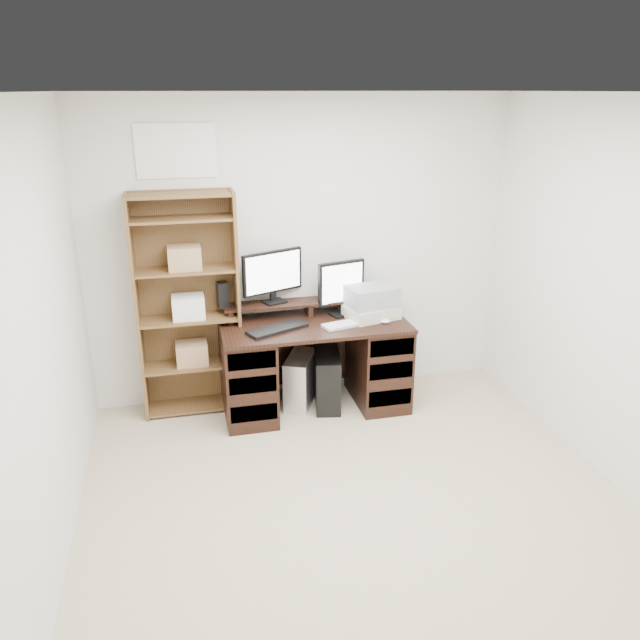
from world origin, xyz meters
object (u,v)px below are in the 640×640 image
object	(u,v)px
monitor_wide	(273,274)
tower_black	(327,379)
tower_silver	(300,380)
printer	(371,312)
desk	(314,364)
monitor_small	(341,286)
bookshelf	(188,304)

from	to	relation	value
monitor_wide	tower_black	distance (m)	0.99
tower_silver	tower_black	world-z (taller)	tower_black
printer	monitor_wide	bearing A→B (deg)	149.50
monitor_wide	tower_silver	distance (m)	0.93
printer	tower_silver	bearing A→B (deg)	159.71
monitor_wide	printer	world-z (taller)	monitor_wide
desk	monitor_small	size ratio (longest dim) A/B	3.32
bookshelf	tower_silver	bearing A→B (deg)	-9.07
printer	bookshelf	distance (m)	1.48
tower_black	bookshelf	world-z (taller)	bookshelf
desk	monitor_small	xyz separation A→B (m)	(0.27, 0.15, 0.61)
printer	tower_silver	world-z (taller)	printer
monitor_small	printer	xyz separation A→B (m)	(0.22, -0.14, -0.20)
printer	bookshelf	bearing A→B (deg)	157.97
monitor_small	desk	bearing A→B (deg)	-164.77
printer	tower_black	bearing A→B (deg)	167.65
tower_black	desk	bearing A→B (deg)	-169.98
monitor_small	tower_black	distance (m)	0.79
monitor_wide	bookshelf	xyz separation A→B (m)	(-0.69, -0.02, -0.19)
monitor_small	tower_black	xyz separation A→B (m)	(-0.15, -0.15, -0.76)
tower_silver	bookshelf	distance (m)	1.13
monitor_wide	printer	distance (m)	0.86
monitor_small	tower_black	size ratio (longest dim) A/B	0.91
monitor_small	tower_silver	world-z (taller)	monitor_small
desk	tower_silver	size ratio (longest dim) A/B	3.45
monitor_wide	monitor_small	bearing A→B (deg)	-31.47
monitor_small	bookshelf	distance (m)	1.24
monitor_small	bookshelf	bearing A→B (deg)	162.83
monitor_wide	tower_silver	size ratio (longest dim) A/B	1.18
desk	printer	distance (m)	0.64
tower_black	monitor_small	bearing A→B (deg)	55.50
desk	bookshelf	bearing A→B (deg)	167.68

